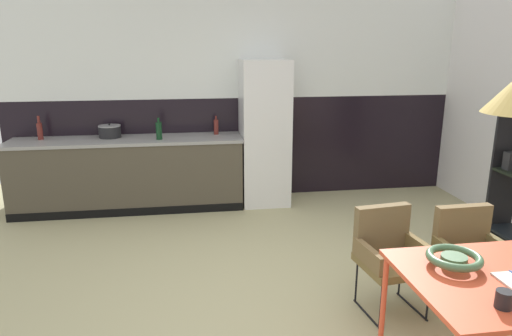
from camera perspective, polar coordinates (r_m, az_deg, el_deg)
ground_plane at (r=3.71m, az=4.16°, el=-18.29°), size 8.23×8.23×0.00m
back_wall_splashback_dark at (r=6.31m, az=-1.85°, el=2.62°), size 6.05×0.12×1.35m
back_wall_panel_upper at (r=6.17m, az=-1.96°, el=14.97°), size 6.05×0.12×1.35m
kitchen_counter at (r=6.03m, az=-15.43°, el=-0.71°), size 2.85×0.63×0.91m
refrigerator_column at (r=5.95m, az=1.06°, el=4.33°), size 0.61×0.60×1.86m
armchair_corner_seat at (r=3.78m, az=16.09°, el=-9.44°), size 0.54×0.52×0.81m
armchair_by_stool at (r=3.97m, az=24.89°, el=-8.95°), size 0.50×0.48×0.82m
fruit_bowl at (r=3.04m, az=23.32°, el=-10.23°), size 0.33×0.33×0.08m
mug_wide_latte at (r=2.71m, az=28.42°, el=-14.11°), size 0.13×0.09×0.09m
cooking_pot at (r=6.05m, az=-17.65°, el=4.35°), size 0.28×0.28×0.18m
bottle_wine_green at (r=5.99m, az=-4.96°, el=5.11°), size 0.06×0.06×0.24m
bottle_oil_tall at (r=5.76m, az=-11.93°, el=4.58°), size 0.07×0.07×0.27m
bottle_spice_small at (r=6.22m, az=-25.20°, el=4.25°), size 0.07×0.07×0.29m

